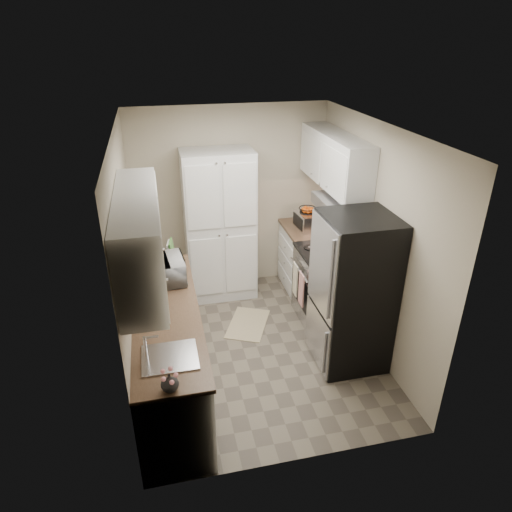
{
  "coord_description": "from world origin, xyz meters",
  "views": [
    {
      "loc": [
        -0.96,
        -4.18,
        3.32
      ],
      "look_at": [
        0.03,
        0.15,
        1.11
      ],
      "focal_mm": 32.0,
      "sensor_mm": 36.0,
      "label": 1
    }
  ],
  "objects_px": {
    "refrigerator": "(353,292)",
    "wine_bottle": "(149,257)",
    "microwave": "(170,270)",
    "electric_range": "(326,285)",
    "toaster_oven": "(309,221)",
    "pantry_cabinet": "(220,226)"
  },
  "relations": [
    {
      "from": "refrigerator",
      "to": "microwave",
      "type": "xyz_separation_m",
      "value": [
        -1.85,
        0.56,
        0.2
      ]
    },
    {
      "from": "microwave",
      "to": "wine_bottle",
      "type": "xyz_separation_m",
      "value": [
        -0.2,
        0.31,
        0.02
      ]
    },
    {
      "from": "pantry_cabinet",
      "to": "electric_range",
      "type": "relative_size",
      "value": 1.77
    },
    {
      "from": "electric_range",
      "to": "refrigerator",
      "type": "height_order",
      "value": "refrigerator"
    },
    {
      "from": "pantry_cabinet",
      "to": "microwave",
      "type": "height_order",
      "value": "pantry_cabinet"
    },
    {
      "from": "microwave",
      "to": "toaster_oven",
      "type": "relative_size",
      "value": 1.18
    },
    {
      "from": "wine_bottle",
      "to": "toaster_oven",
      "type": "distance_m",
      "value": 2.21
    },
    {
      "from": "pantry_cabinet",
      "to": "toaster_oven",
      "type": "height_order",
      "value": "pantry_cabinet"
    },
    {
      "from": "pantry_cabinet",
      "to": "electric_range",
      "type": "distance_m",
      "value": 1.58
    },
    {
      "from": "pantry_cabinet",
      "to": "wine_bottle",
      "type": "relative_size",
      "value": 6.81
    },
    {
      "from": "pantry_cabinet",
      "to": "electric_range",
      "type": "height_order",
      "value": "pantry_cabinet"
    },
    {
      "from": "refrigerator",
      "to": "wine_bottle",
      "type": "bearing_deg",
      "value": 156.9
    },
    {
      "from": "microwave",
      "to": "toaster_oven",
      "type": "xyz_separation_m",
      "value": [
        1.89,
        1.02,
        -0.01
      ]
    },
    {
      "from": "electric_range",
      "to": "toaster_oven",
      "type": "height_order",
      "value": "toaster_oven"
    },
    {
      "from": "pantry_cabinet",
      "to": "wine_bottle",
      "type": "xyz_separation_m",
      "value": [
        -0.91,
        -0.85,
        0.07
      ]
    },
    {
      "from": "microwave",
      "to": "pantry_cabinet",
      "type": "bearing_deg",
      "value": -36.7
    },
    {
      "from": "pantry_cabinet",
      "to": "toaster_oven",
      "type": "relative_size",
      "value": 5.13
    },
    {
      "from": "electric_range",
      "to": "toaster_oven",
      "type": "xyz_separation_m",
      "value": [
        0.01,
        0.78,
        0.55
      ]
    },
    {
      "from": "refrigerator",
      "to": "microwave",
      "type": "height_order",
      "value": "refrigerator"
    },
    {
      "from": "toaster_oven",
      "to": "pantry_cabinet",
      "type": "bearing_deg",
      "value": 168.09
    },
    {
      "from": "refrigerator",
      "to": "wine_bottle",
      "type": "distance_m",
      "value": 2.24
    },
    {
      "from": "refrigerator",
      "to": "toaster_oven",
      "type": "distance_m",
      "value": 1.59
    }
  ]
}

